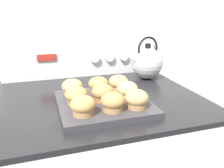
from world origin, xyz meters
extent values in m
cube|color=white|center=(0.00, 0.72, 1.20)|extent=(8.00, 0.05, 2.40)
cube|color=black|center=(0.00, 0.36, 0.89)|extent=(0.78, 0.67, 0.02)
cube|color=white|center=(0.00, 0.66, 0.99)|extent=(0.77, 0.05, 0.19)
cube|color=#B72D23|center=(-0.17, 0.63, 1.00)|extent=(0.09, 0.01, 0.03)
cylinder|color=white|center=(0.06, 0.63, 0.99)|extent=(0.05, 0.02, 0.05)
cylinder|color=white|center=(0.13, 0.63, 0.99)|extent=(0.05, 0.02, 0.05)
cylinder|color=white|center=(0.21, 0.63, 0.99)|extent=(0.05, 0.02, 0.05)
cylinder|color=white|center=(0.29, 0.63, 0.99)|extent=(0.05, 0.02, 0.05)
cube|color=#38383D|center=(-0.01, 0.24, 0.91)|extent=(0.31, 0.31, 0.02)
cylinder|color=#A37A4C|center=(-0.10, 0.16, 0.93)|extent=(0.06, 0.06, 0.02)
ellipsoid|color=tan|center=(-0.10, 0.16, 0.95)|extent=(0.08, 0.08, 0.05)
cylinder|color=#A37A4C|center=(0.00, 0.16, 0.93)|extent=(0.06, 0.06, 0.02)
ellipsoid|color=#B2844C|center=(0.00, 0.16, 0.95)|extent=(0.08, 0.08, 0.05)
cylinder|color=#A37A4C|center=(0.08, 0.16, 0.93)|extent=(0.06, 0.06, 0.02)
ellipsoid|color=tan|center=(0.08, 0.16, 0.95)|extent=(0.08, 0.08, 0.05)
cylinder|color=olive|center=(-0.10, 0.25, 0.93)|extent=(0.06, 0.06, 0.02)
ellipsoid|color=tan|center=(-0.10, 0.25, 0.95)|extent=(0.08, 0.08, 0.05)
cylinder|color=olive|center=(-0.01, 0.25, 0.93)|extent=(0.06, 0.06, 0.02)
ellipsoid|color=#B2844C|center=(-0.01, 0.25, 0.95)|extent=(0.08, 0.08, 0.05)
cylinder|color=tan|center=(0.08, 0.25, 0.93)|extent=(0.06, 0.06, 0.02)
ellipsoid|color=tan|center=(0.08, 0.25, 0.95)|extent=(0.08, 0.08, 0.05)
cylinder|color=#A37A4C|center=(-0.10, 0.34, 0.93)|extent=(0.06, 0.06, 0.02)
ellipsoid|color=tan|center=(-0.10, 0.34, 0.95)|extent=(0.08, 0.08, 0.05)
cylinder|color=olive|center=(0.00, 0.33, 0.93)|extent=(0.06, 0.06, 0.02)
ellipsoid|color=#B2844C|center=(0.00, 0.33, 0.95)|extent=(0.08, 0.08, 0.05)
cylinder|color=tan|center=(0.08, 0.33, 0.93)|extent=(0.06, 0.06, 0.02)
ellipsoid|color=tan|center=(0.08, 0.33, 0.95)|extent=(0.08, 0.08, 0.05)
sphere|color=silver|center=(0.29, 0.51, 0.97)|extent=(0.15, 0.15, 0.15)
cylinder|color=black|center=(0.29, 0.51, 1.06)|extent=(0.03, 0.03, 0.02)
cone|color=silver|center=(0.22, 0.50, 0.99)|extent=(0.08, 0.05, 0.06)
torus|color=black|center=(0.29, 0.51, 1.04)|extent=(0.11, 0.03, 0.12)
camera|label=1|loc=(-0.21, -0.50, 1.23)|focal=38.00mm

